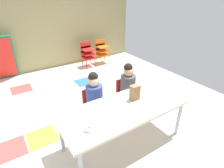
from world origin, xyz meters
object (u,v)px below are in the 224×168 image
seated_child_middle_seat (128,84)px  donut_powdered_on_plate (89,128)px  paper_bag_brown (135,92)px  paper_plate_near_edge (89,130)px  seated_child_near_camera (94,94)px  kid_chair_red_stack (87,53)px  craft_table (124,111)px  kid_chair_orange_stack (102,50)px

seated_child_middle_seat → donut_powdered_on_plate: 1.34m
paper_bag_brown → paper_plate_near_edge: bearing=-165.1°
seated_child_near_camera → kid_chair_red_stack: size_ratio=1.35×
craft_table → paper_bag_brown: bearing=19.2°
kid_chair_red_stack → paper_plate_near_edge: 3.50m
seated_child_near_camera → kid_chair_red_stack: bearing=66.0°
craft_table → paper_bag_brown: paper_bag_brown is taller
craft_table → paper_bag_brown: size_ratio=7.93×
donut_powdered_on_plate → kid_chair_orange_stack: bearing=57.3°
craft_table → kid_chair_orange_stack: bearing=64.7°
donut_powdered_on_plate → paper_bag_brown: bearing=14.9°
craft_table → seated_child_near_camera: bearing=102.3°
donut_powdered_on_plate → seated_child_middle_seat: bearing=33.5°
seated_child_middle_seat → paper_bag_brown: (-0.28, -0.52, 0.16)m
paper_plate_near_edge → donut_powdered_on_plate: 0.02m
seated_child_middle_seat → kid_chair_red_stack: bearing=80.3°
seated_child_near_camera → donut_powdered_on_plate: size_ratio=7.70×
paper_plate_near_edge → kid_chair_orange_stack: bearing=57.3°
seated_child_middle_seat → kid_chair_red_stack: 2.44m
kid_chair_red_stack → kid_chair_orange_stack: bearing=0.0°
craft_table → paper_bag_brown: (0.24, 0.08, 0.16)m
seated_child_near_camera → kid_chair_red_stack: 2.63m
seated_child_near_camera → paper_plate_near_edge: 0.87m
craft_table → kid_chair_red_stack: bearing=72.7°
kid_chair_orange_stack → donut_powdered_on_plate: (-2.01, -3.14, 0.24)m
craft_table → kid_chair_orange_stack: kid_chair_orange_stack is taller
kid_chair_red_stack → seated_child_middle_seat: bearing=-99.7°
craft_table → paper_bag_brown: 0.30m
seated_child_near_camera → donut_powdered_on_plate: bearing=-122.1°
seated_child_near_camera → paper_bag_brown: 0.66m
seated_child_near_camera → craft_table: bearing=-77.7°
seated_child_middle_seat → kid_chair_orange_stack: bearing=69.6°
craft_table → seated_child_middle_seat: 0.80m
seated_child_middle_seat → kid_chair_orange_stack: 2.56m
craft_table → donut_powdered_on_plate: bearing=-166.9°
kid_chair_orange_stack → paper_plate_near_edge: 3.73m
seated_child_middle_seat → kid_chair_red_stack: size_ratio=1.35×
paper_bag_brown → donut_powdered_on_plate: paper_bag_brown is taller
craft_table → paper_plate_near_edge: paper_plate_near_edge is taller
paper_plate_near_edge → donut_powdered_on_plate: donut_powdered_on_plate is taller
kid_chair_red_stack → donut_powdered_on_plate: (-1.53, -3.14, 0.24)m
paper_bag_brown → donut_powdered_on_plate: size_ratio=1.85×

